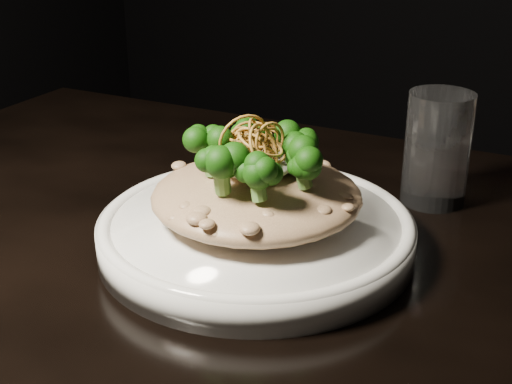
# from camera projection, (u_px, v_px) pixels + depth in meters

# --- Properties ---
(table) EXTENTS (1.10, 0.80, 0.75)m
(table) POSITION_uv_depth(u_px,v_px,m) (260.00, 367.00, 0.61)
(table) COLOR black
(table) RESTS_ON ground
(plate) EXTENTS (0.28, 0.28, 0.03)m
(plate) POSITION_uv_depth(u_px,v_px,m) (256.00, 234.00, 0.63)
(plate) COLOR silver
(plate) RESTS_ON table
(risotto) EXTENTS (0.19, 0.19, 0.04)m
(risotto) POSITION_uv_depth(u_px,v_px,m) (257.00, 196.00, 0.62)
(risotto) COLOR brown
(risotto) RESTS_ON plate
(broccoli) EXTENTS (0.14, 0.14, 0.05)m
(broccoli) POSITION_uv_depth(u_px,v_px,m) (256.00, 150.00, 0.60)
(broccoli) COLOR black
(broccoli) RESTS_ON risotto
(cheese) EXTENTS (0.06, 0.06, 0.02)m
(cheese) POSITION_uv_depth(u_px,v_px,m) (256.00, 164.00, 0.61)
(cheese) COLOR silver
(cheese) RESTS_ON risotto
(shallots) EXTENTS (0.05, 0.05, 0.03)m
(shallots) POSITION_uv_depth(u_px,v_px,m) (257.00, 140.00, 0.59)
(shallots) COLOR #92531E
(shallots) RESTS_ON cheese
(drinking_glass) EXTENTS (0.08, 0.08, 0.11)m
(drinking_glass) POSITION_uv_depth(u_px,v_px,m) (437.00, 149.00, 0.71)
(drinking_glass) COLOR white
(drinking_glass) RESTS_ON table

